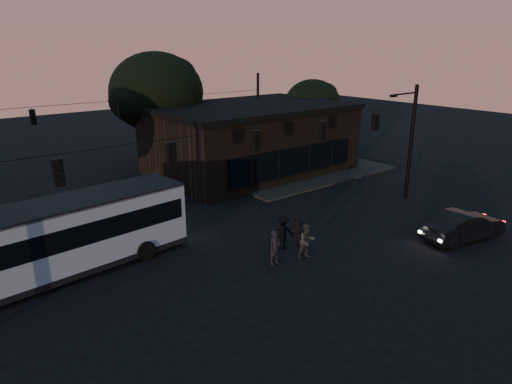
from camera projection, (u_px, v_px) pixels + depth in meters
ground at (312, 278)px, 20.26m from camera, size 120.00×120.00×0.00m
sidewalk_far_right at (294, 169)px, 37.78m from camera, size 14.00×10.00×0.15m
building at (250, 138)px, 36.65m from camera, size 15.40×10.41×5.40m
tree_behind at (156, 92)px, 37.09m from camera, size 7.60×7.60×9.43m
tree_right at (312, 103)px, 42.91m from camera, size 5.20×5.20×6.86m
signal_rig_near at (256, 163)px, 21.87m from camera, size 26.24×0.30×7.50m
signal_rig_far at (122, 125)px, 33.84m from camera, size 26.24×0.30×7.50m
bus at (56, 236)px, 19.92m from camera, size 12.16×3.85×3.37m
car at (463, 226)px, 24.03m from camera, size 4.99×2.58×1.56m
pedestrian_a at (275, 248)px, 21.33m from camera, size 0.62×0.42×1.65m
pedestrian_b at (307, 241)px, 21.88m from camera, size 1.00×0.87×1.78m
pedestrian_c at (298, 230)px, 23.22m from camera, size 1.09×0.61×1.76m
pedestrian_d at (283, 232)px, 22.92m from camera, size 1.32×1.22×1.78m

